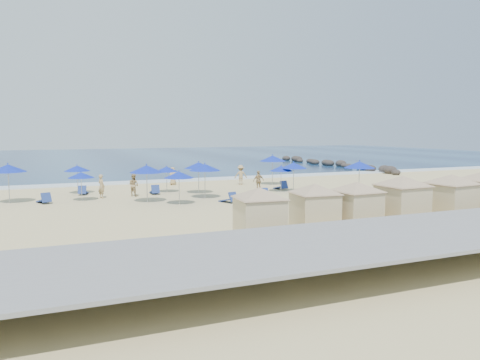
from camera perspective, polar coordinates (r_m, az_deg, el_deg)
name	(u,v)px	position (r m, az deg, el deg)	size (l,w,h in m)	color
ground	(242,204)	(31.09, 0.28, -2.96)	(160.00, 160.00, 0.00)	beige
ocean	(119,158)	(84.24, -14.59, 2.62)	(160.00, 80.00, 0.06)	navy
surf_line	(180,180)	(45.62, -7.39, -0.04)	(160.00, 2.50, 0.08)	white
seawall	(375,237)	(19.51, 16.16, -6.74)	(160.00, 6.10, 1.22)	gray
rock_jetty	(333,164)	(64.38, 11.30, 1.97)	(2.56, 26.66, 0.96)	#292422
trash_bin	(309,206)	(27.99, 8.39, -3.20)	(0.81, 0.81, 0.81)	black
cabana_0	(260,207)	(20.69, 2.40, -3.35)	(4.18, 4.18, 2.63)	#D0BA8E
cabana_1	(315,202)	(22.70, 9.10, -2.63)	(4.12, 4.12, 2.60)	#D0BA8E
cabana_2	(357,200)	(23.70, 14.02, -2.33)	(4.18, 4.18, 2.62)	#D0BA8E
cabana_3	(402,194)	(25.50, 19.16, -1.63)	(4.51, 4.51, 2.83)	#D0BA8E
cabana_4	(451,192)	(27.57, 24.33, -1.31)	(4.45, 4.45, 2.80)	#D0BA8E
umbrella_0	(8,168)	(34.89, -26.44, 1.30)	(2.39, 2.39, 2.72)	#A5A8AD
umbrella_1	(81,175)	(34.14, -18.81, 0.58)	(1.83, 1.83, 2.08)	#A5A8AD
umbrella_2	(77,168)	(38.07, -19.24, 1.35)	(1.99, 1.99, 2.26)	#A5A8AD
umbrella_3	(147,169)	(32.22, -11.32, 1.33)	(2.31, 2.31, 2.63)	#A5A8AD
umbrella_4	(166,169)	(37.15, -8.95, 1.32)	(1.86, 1.86, 2.12)	#A5A8AD
umbrella_5	(205,167)	(33.55, -4.31, 1.56)	(2.28, 2.28, 2.59)	#A5A8AD
umbrella_6	(179,175)	(30.93, -7.45, 0.64)	(2.01, 2.01, 2.28)	#A5A8AD
umbrella_7	(199,165)	(36.20, -5.07, 1.79)	(2.21, 2.21, 2.52)	#A5A8AD
umbrella_8	(281,168)	(37.17, 5.03, 1.41)	(1.89, 1.89, 2.15)	#A5A8AD
umbrella_9	(273,158)	(41.85, 4.00, 2.64)	(2.40, 2.40, 2.73)	#A5A8AD
umbrella_10	(294,165)	(37.21, 6.56, 1.77)	(2.13, 2.13, 2.43)	#A5A8AD
umbrella_11	(359,165)	(36.18, 14.36, 1.82)	(2.34, 2.34, 2.67)	#A5A8AD
beach_chair_0	(44,199)	(33.97, -22.73, -2.21)	(1.02, 1.52, 0.77)	navy
beach_chair_1	(83,191)	(37.43, -18.60, -1.33)	(0.91, 1.46, 0.75)	navy
beach_chair_2	(155,191)	(36.42, -10.35, -1.30)	(0.70, 1.42, 0.76)	navy
beach_chair_3	(230,199)	(31.67, -1.28, -2.30)	(1.04, 1.53, 0.77)	navy
beach_chair_4	(263,193)	(34.80, 2.86, -1.60)	(0.70, 1.27, 0.67)	navy
beach_chair_5	(281,186)	(38.72, 5.08, -0.78)	(0.75, 1.46, 0.77)	navy
beachgoer_0	(101,186)	(35.16, -16.54, -0.74)	(0.63, 0.41, 1.73)	tan
beachgoer_1	(134,185)	(35.67, -12.84, -0.59)	(0.81, 0.63, 1.66)	tan
beachgoer_2	(259,181)	(37.76, 2.27, -0.09)	(0.96, 0.40, 1.64)	tan
beachgoer_3	(241,175)	(41.89, 0.09, 0.62)	(1.14, 0.66, 1.77)	tan
beachgoer_4	(173,176)	(42.19, -8.20, 0.48)	(0.78, 0.51, 1.60)	tan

